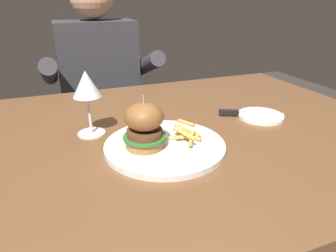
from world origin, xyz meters
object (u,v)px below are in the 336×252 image
burger_sandwich (144,126)px  main_plate (165,146)px  wine_glass (87,87)px  diner_person (102,108)px  table_knife (245,113)px  bread_plate (261,116)px

burger_sandwich → main_plate: bearing=-1.5°
wine_glass → diner_person: diner_person is taller
table_knife → bread_plate: bearing=-26.9°
table_knife → diner_person: size_ratio=0.15×
main_plate → table_knife: table_knife is taller
wine_glass → diner_person: bearing=79.2°
bread_plate → main_plate: bearing=-166.4°
burger_sandwich → diner_person: diner_person is taller
burger_sandwich → diner_person: 0.87m
wine_glass → burger_sandwich: bearing=-54.8°
burger_sandwich → wine_glass: (-0.10, 0.15, 0.06)m
burger_sandwich → bread_plate: bearing=11.8°
diner_person → table_knife: bearing=-66.2°
main_plate → wine_glass: 0.25m
main_plate → table_knife: 0.32m
main_plate → diner_person: size_ratio=0.25×
main_plate → diner_person: (-0.02, 0.84, -0.18)m
burger_sandwich → bread_plate: size_ratio=0.92×
main_plate → diner_person: 0.86m
wine_glass → main_plate: bearing=-44.1°
diner_person → wine_glass: bearing=-100.8°
wine_glass → diner_person: (0.13, 0.69, -0.31)m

